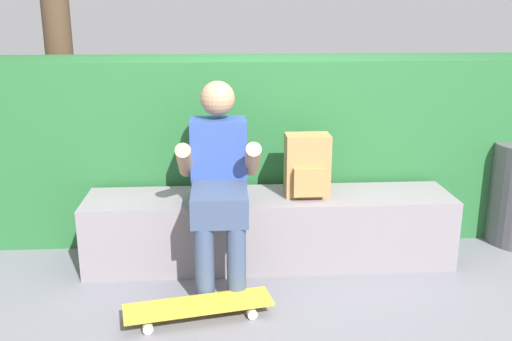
% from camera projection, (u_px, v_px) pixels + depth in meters
% --- Properties ---
extents(ground_plane, '(24.00, 24.00, 0.00)m').
position_uv_depth(ground_plane, '(275.00, 289.00, 3.42)').
color(ground_plane, slate).
extents(bench_main, '(2.37, 0.48, 0.46)m').
position_uv_depth(bench_main, '(269.00, 229.00, 3.73)').
color(bench_main, gray).
rests_on(bench_main, ground).
extents(person_skater, '(0.49, 0.62, 1.21)m').
position_uv_depth(person_skater, '(219.00, 177.00, 3.38)').
color(person_skater, '#2D4793').
rests_on(person_skater, ground).
extents(skateboard_near_person, '(0.82, 0.35, 0.09)m').
position_uv_depth(skateboard_near_person, '(199.00, 306.00, 3.07)').
color(skateboard_near_person, gold).
rests_on(skateboard_near_person, ground).
extents(backpack_on_bench, '(0.28, 0.23, 0.40)m').
position_uv_depth(backpack_on_bench, '(307.00, 166.00, 3.62)').
color(backpack_on_bench, '#A37A47').
rests_on(backpack_on_bench, bench_main).
extents(hedge_row, '(4.26, 0.69, 1.29)m').
position_uv_depth(hedge_row, '(267.00, 145.00, 4.23)').
color(hedge_row, '#256130').
rests_on(hedge_row, ground).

